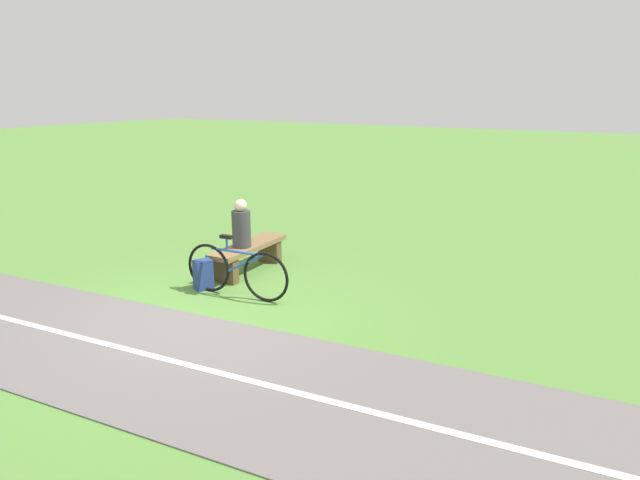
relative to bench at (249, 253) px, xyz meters
name	(u,v)px	position (x,y,z in m)	size (l,w,h in m)	color
ground_plane	(200,316)	(1.91, 0.61, -0.33)	(80.00, 80.00, 0.00)	#548438
paved_path	(468,438)	(2.84, 4.61, -0.32)	(2.51, 36.00, 0.02)	#66605E
path_centre_line	(468,437)	(2.84, 4.61, -0.31)	(0.10, 32.00, 0.00)	silver
bench	(249,253)	(0.00, 0.00, 0.00)	(1.74, 0.52, 0.48)	brown
person_seated	(241,226)	(0.18, 0.01, 0.51)	(0.32, 0.32, 0.81)	#38383D
bicycle	(236,271)	(1.05, 0.58, 0.06)	(0.19, 1.77, 0.93)	black
backpack	(203,275)	(1.07, -0.07, -0.10)	(0.32, 0.31, 0.47)	navy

